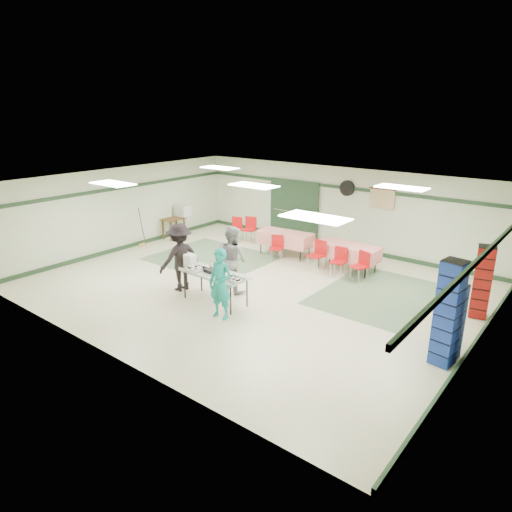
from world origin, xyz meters
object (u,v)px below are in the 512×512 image
Objects in this scene: broom at (142,227)px; serving_table at (215,275)px; chair_loose_a at (250,227)px; crate_stack_red at (482,282)px; chair_c at (362,263)px; chair_loose_b at (236,226)px; dining_table_a at (347,251)px; crate_stack_blue_b at (448,314)px; printer_table at (173,221)px; volunteer_teal at (220,284)px; volunteer_dark at (180,257)px; dining_table_b at (285,238)px; office_printer at (183,210)px; chair_a at (340,259)px; volunteer_grey at (232,259)px; chair_b at (318,252)px; chair_d at (277,245)px; crate_stack_blue_a at (451,322)px.

serving_table is at bearing -7.40° from broom.
chair_loose_a is 0.53× the size of crate_stack_red.
chair_loose_b reaches higher than chair_c.
dining_table_a is 0.91× the size of crate_stack_blue_b.
dining_table_a reaches higher than printer_table.
volunteer_teal is 6.33m from broom.
printer_table is at bearing 165.56° from crate_stack_blue_b.
volunteer_dark reaches higher than volunteer_teal.
serving_table is at bearing -149.12° from crate_stack_red.
dining_table_b is 4.32m from office_printer.
office_printer is (-5.08, 3.71, 0.23)m from serving_table.
chair_loose_b is (-3.79, 4.91, -0.29)m from volunteer_teal.
serving_table is at bearing -118.02° from chair_a.
serving_table is at bearing -106.89° from dining_table_a.
volunteer_teal is 1.93× the size of chair_c.
chair_c is at bearing -28.31° from chair_loose_a.
crate_stack_blue_b is at bearing -15.54° from printer_table.
dining_table_b is 2.14× the size of chair_c.
chair_a is at bearing -116.45° from volunteer_grey.
crate_stack_red is at bearing -152.25° from volunteer_grey.
crate_stack_blue_b is (4.46, -2.95, 0.46)m from chair_b.
chair_c is (1.37, -0.01, -0.04)m from chair_b.
crate_stack_blue_b reaches higher than volunteer_grey.
printer_table is 0.61× the size of broom.
chair_loose_a is at bearing -174.24° from chair_c.
chair_b is at bearing 174.09° from chair_a.
office_printer is at bearing -179.38° from dining_table_b.
chair_c is (0.73, -0.57, -0.06)m from dining_table_a.
broom is at bearing -149.25° from chair_c.
chair_loose_b is 8.43m from crate_stack_red.
crate_stack_blue_b is at bearing -43.49° from chair_a.
volunteer_grey is 1.03× the size of crate_stack_red.
chair_b is 1.37m from chair_c.
dining_table_a is (0.72, 4.63, -0.24)m from volunteer_teal.
chair_d is at bearing -161.61° from chair_c.
volunteer_dark reaches higher than volunteer_grey.
crate_stack_red is 10.32m from office_printer.
serving_table is at bearing -83.36° from dining_table_b.
dining_table_b is (-2.20, -0.00, -0.00)m from dining_table_a.
chair_loose_b is at bearing 164.06° from chair_a.
broom is (-4.47, -1.61, 0.20)m from chair_d.
crate_stack_blue_a reaches higher than chair_a.
printer_table is (-7.22, -0.29, 0.11)m from chair_c.
office_printer is at bearing 176.72° from crate_stack_red.
chair_a is 1.02× the size of printer_table.
dining_table_a is at bearing 6.48° from printer_table.
volunteer_dark is at bearing -88.91° from chair_loose_a.
chair_c is 1.04× the size of printer_table.
crate_stack_blue_a is at bearing 90.00° from crate_stack_blue_b.
chair_loose_b is (-2.41, 0.86, 0.04)m from chair_d.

